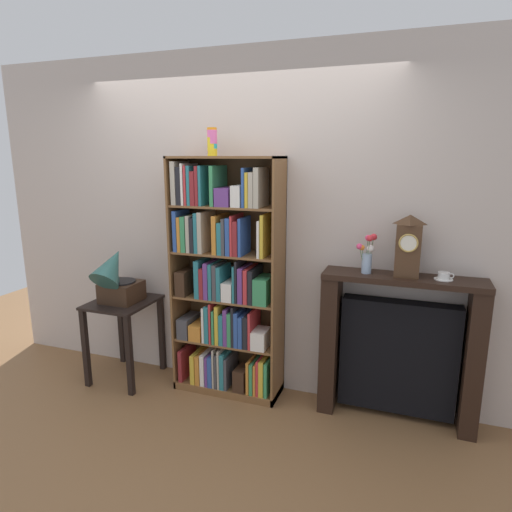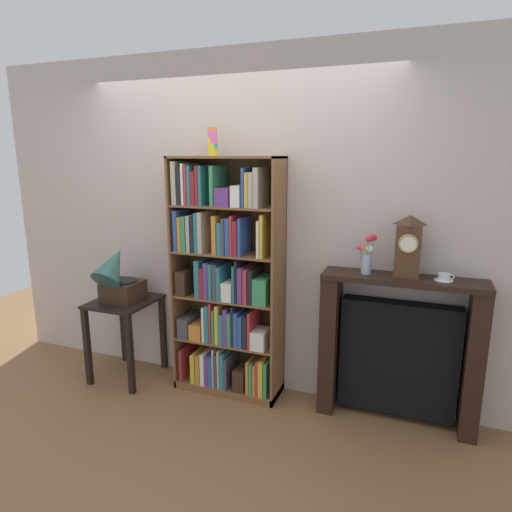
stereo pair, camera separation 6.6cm
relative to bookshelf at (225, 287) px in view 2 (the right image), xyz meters
The scene contains 10 objects.
ground_plane 0.91m from the bookshelf, 83.91° to the right, with size 7.93×6.40×0.02m, color brown.
wall_back 0.55m from the bookshelf, 44.84° to the left, with size 4.93×0.08×2.70m, color beige.
bookshelf is the anchor object (origin of this frame).
cup_stack 1.12m from the bookshelf, 164.24° to the right, with size 0.08×0.08×0.20m.
side_table_left 0.98m from the bookshelf, behind, with size 0.49×0.55×0.70m.
gramophone 0.92m from the bookshelf, 169.80° to the right, with size 0.30×0.44×0.52m.
fireplace_mantel 1.38m from the bookshelf, ahead, with size 1.10×0.28×1.09m.
mantel_clock 1.41m from the bookshelf, ahead, with size 0.16×0.14×0.43m.
flower_vase 1.13m from the bookshelf, ahead, with size 0.13×0.12×0.28m.
teacup_with_saucer 1.60m from the bookshelf, ahead, with size 0.13×0.12×0.05m.
Camera 2 is at (1.41, -2.92, 1.90)m, focal length 31.06 mm.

